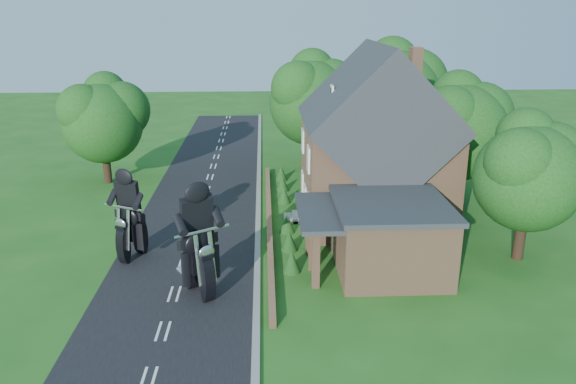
{
  "coord_description": "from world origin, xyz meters",
  "views": [
    {
      "loc": [
        4.05,
        -25.35,
        12.09
      ],
      "look_at": [
        5.29,
        2.74,
        2.8
      ],
      "focal_mm": 35.0,
      "sensor_mm": 36.0,
      "label": 1
    }
  ],
  "objects_px": {
    "house": "(375,148)",
    "annex": "(387,234)",
    "garden_wall": "(269,223)",
    "motorcycle_follow": "(132,245)",
    "motorcycle_lead": "(200,279)"
  },
  "relations": [
    {
      "from": "annex",
      "to": "house",
      "type": "bearing_deg",
      "value": 84.76
    },
    {
      "from": "garden_wall",
      "to": "motorcycle_follow",
      "type": "xyz_separation_m",
      "value": [
        -6.91,
        -4.14,
        0.51
      ]
    },
    {
      "from": "garden_wall",
      "to": "motorcycle_lead",
      "type": "distance_m",
      "value": 8.7
    },
    {
      "from": "motorcycle_follow",
      "to": "house",
      "type": "bearing_deg",
      "value": -132.5
    },
    {
      "from": "garden_wall",
      "to": "annex",
      "type": "height_order",
      "value": "annex"
    },
    {
      "from": "house",
      "to": "annex",
      "type": "height_order",
      "value": "house"
    },
    {
      "from": "garden_wall",
      "to": "motorcycle_follow",
      "type": "distance_m",
      "value": 8.08
    },
    {
      "from": "garden_wall",
      "to": "annex",
      "type": "bearing_deg",
      "value": -46.16
    },
    {
      "from": "garden_wall",
      "to": "motorcycle_lead",
      "type": "bearing_deg",
      "value": -111.08
    },
    {
      "from": "house",
      "to": "motorcycle_follow",
      "type": "height_order",
      "value": "house"
    },
    {
      "from": "house",
      "to": "motorcycle_follow",
      "type": "bearing_deg",
      "value": -158.57
    },
    {
      "from": "house",
      "to": "motorcycle_lead",
      "type": "distance_m",
      "value": 13.5
    },
    {
      "from": "annex",
      "to": "motorcycle_lead",
      "type": "relative_size",
      "value": 4.16
    },
    {
      "from": "motorcycle_follow",
      "to": "garden_wall",
      "type": "bearing_deg",
      "value": -122.99
    },
    {
      "from": "motorcycle_lead",
      "to": "motorcycle_follow",
      "type": "height_order",
      "value": "motorcycle_lead"
    }
  ]
}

